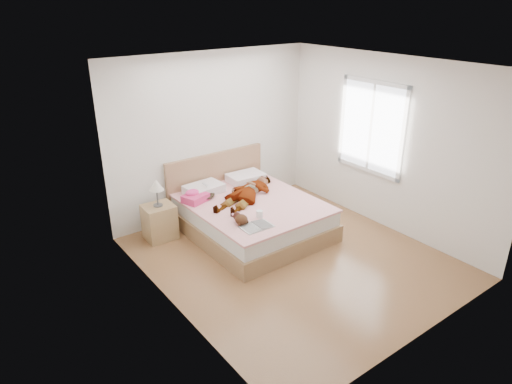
# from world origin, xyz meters

# --- Properties ---
(ground) EXTENTS (4.00, 4.00, 0.00)m
(ground) POSITION_xyz_m (0.00, 0.00, 0.00)
(ground) COLOR #4D3218
(ground) RESTS_ON ground
(woman) EXTENTS (1.57, 1.19, 0.20)m
(woman) POSITION_xyz_m (0.06, 1.15, 0.61)
(woman) COLOR white
(woman) RESTS_ON bed
(hair) EXTENTS (0.44, 0.53, 0.08)m
(hair) POSITION_xyz_m (-0.51, 1.60, 0.55)
(hair) COLOR black
(hair) RESTS_ON bed
(phone) EXTENTS (0.09, 0.11, 0.05)m
(phone) POSITION_xyz_m (-0.44, 1.55, 0.70)
(phone) COLOR silver
(phone) RESTS_ON bed
(room_shell) EXTENTS (4.00, 4.00, 4.00)m
(room_shell) POSITION_xyz_m (1.77, 0.30, 1.50)
(room_shell) COLOR white
(room_shell) RESTS_ON ground
(bed) EXTENTS (1.80, 2.08, 1.00)m
(bed) POSITION_xyz_m (0.00, 1.04, 0.28)
(bed) COLOR olive
(bed) RESTS_ON ground
(towel) EXTENTS (0.42, 0.37, 0.18)m
(towel) POSITION_xyz_m (-0.68, 1.47, 0.58)
(towel) COLOR #EE4098
(towel) RESTS_ON bed
(magazine) EXTENTS (0.43, 0.29, 0.02)m
(magazine) POSITION_xyz_m (-0.43, 0.26, 0.52)
(magazine) COLOR silver
(magazine) RESTS_ON bed
(coffee_mug) EXTENTS (0.14, 0.12, 0.10)m
(coffee_mug) POSITION_xyz_m (-0.23, 0.46, 0.56)
(coffee_mug) COLOR white
(coffee_mug) RESTS_ON bed
(plush_toy) EXTENTS (0.17, 0.26, 0.14)m
(plush_toy) POSITION_xyz_m (-0.55, 0.46, 0.59)
(plush_toy) COLOR #301E0D
(plush_toy) RESTS_ON bed
(nightstand) EXTENTS (0.45, 0.40, 0.94)m
(nightstand) POSITION_xyz_m (-1.21, 1.61, 0.31)
(nightstand) COLOR olive
(nightstand) RESTS_ON ground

